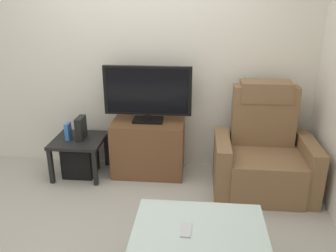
{
  "coord_description": "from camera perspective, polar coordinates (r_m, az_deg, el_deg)",
  "views": [
    {
      "loc": [
        0.63,
        -2.69,
        1.89
      ],
      "look_at": [
        0.33,
        0.5,
        0.7
      ],
      "focal_mm": 37.77,
      "sensor_mm": 36.0,
      "label": 1
    }
  ],
  "objects": [
    {
      "name": "side_table",
      "position": [
        3.99,
        -14.18,
        -2.86
      ],
      "size": [
        0.54,
        0.54,
        0.42
      ],
      "color": "black",
      "rests_on": "ground"
    },
    {
      "name": "cell_phone",
      "position": [
        2.45,
        2.95,
        -16.42
      ],
      "size": [
        0.08,
        0.15,
        0.01
      ],
      "primitive_type": "cube",
      "rotation": [
        0.0,
        0.0,
        -0.04
      ],
      "color": "#B7B7BC",
      "rests_on": "coffee_table"
    },
    {
      "name": "subwoofer_box",
      "position": [
        4.07,
        -13.95,
        -5.35
      ],
      "size": [
        0.33,
        0.33,
        0.33
      ],
      "primitive_type": "cube",
      "color": "black",
      "rests_on": "ground"
    },
    {
      "name": "game_console",
      "position": [
        3.92,
        -13.88,
        -0.32
      ],
      "size": [
        0.07,
        0.2,
        0.25
      ],
      "primitive_type": "cube",
      "color": "black",
      "rests_on": "side_table"
    },
    {
      "name": "coffee_table",
      "position": [
        2.52,
        5.11,
        -16.26
      ],
      "size": [
        0.9,
        0.6,
        0.42
      ],
      "color": "#B2C6C1",
      "rests_on": "ground"
    },
    {
      "name": "recliner_armchair",
      "position": [
        3.71,
        15.16,
        -4.55
      ],
      "size": [
        0.98,
        0.78,
        1.08
      ],
      "rotation": [
        0.0,
        0.0,
        -0.17
      ],
      "color": "brown",
      "rests_on": "ground"
    },
    {
      "name": "television",
      "position": [
        3.72,
        -3.33,
        5.37
      ],
      "size": [
        0.93,
        0.2,
        0.6
      ],
      "color": "black",
      "rests_on": "tv_stand"
    },
    {
      "name": "tv_stand",
      "position": [
        3.91,
        -3.18,
        -3.53
      ],
      "size": [
        0.77,
        0.44,
        0.61
      ],
      "color": "brown",
      "rests_on": "ground"
    },
    {
      "name": "ground_plane",
      "position": [
        3.35,
        -6.6,
        -14.17
      ],
      "size": [
        6.4,
        6.4,
        0.0
      ],
      "primitive_type": "plane",
      "color": "#9E998E"
    },
    {
      "name": "wall_back",
      "position": [
        3.91,
        -4.01,
        11.67
      ],
      "size": [
        6.4,
        0.06,
        2.6
      ],
      "primitive_type": "cube",
      "color": "beige",
      "rests_on": "ground"
    },
    {
      "name": "book_upright",
      "position": [
        3.95,
        -15.83,
        -0.83
      ],
      "size": [
        0.04,
        0.11,
        0.18
      ],
      "primitive_type": "cube",
      "color": "#3366B2",
      "rests_on": "side_table"
    }
  ]
}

